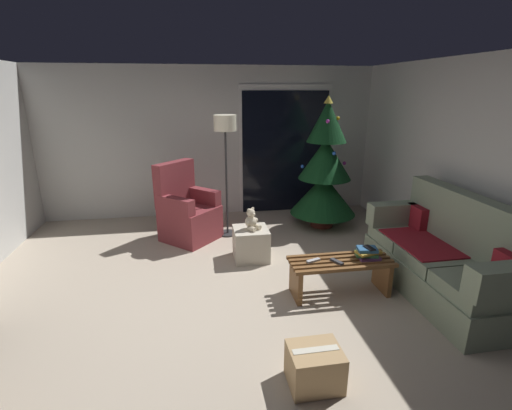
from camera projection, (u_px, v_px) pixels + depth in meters
name	position (u px, v px, depth m)	size (l,w,h in m)	color
ground_plane	(229.00, 306.00, 3.79)	(7.00, 7.00, 0.00)	#B2A38E
wall_back	(210.00, 143.00, 6.28)	(5.72, 0.12, 2.50)	beige
wall_right	(498.00, 177.00, 3.85)	(0.12, 6.00, 2.50)	beige
patio_door_frame	(285.00, 150.00, 6.46)	(1.60, 0.02, 2.20)	silver
patio_door_glass	(285.00, 153.00, 6.46)	(1.50, 0.02, 2.10)	black
couch	(445.00, 258.00, 3.94)	(0.80, 1.95, 1.08)	gray
coffee_table	(340.00, 271.00, 3.94)	(1.10, 0.40, 0.40)	brown
remote_silver	(313.00, 261.00, 3.86)	(0.04, 0.16, 0.02)	#ADADB2
remote_graphite	(337.00, 262.00, 3.84)	(0.04, 0.16, 0.02)	#333338
book_stack	(368.00, 253.00, 3.92)	(0.29, 0.21, 0.12)	#6B3D7A
cell_phone	(369.00, 248.00, 3.89)	(0.07, 0.14, 0.01)	black
christmas_tree	(325.00, 171.00, 5.72)	(1.03, 1.03, 2.04)	#4C1E19
armchair	(187.00, 213.00, 5.38)	(0.97, 0.97, 1.13)	maroon
floor_lamp	(225.00, 135.00, 5.20)	(0.32, 0.32, 1.78)	#2D2D30
ottoman	(251.00, 244.00, 4.79)	(0.44, 0.44, 0.41)	beige
teddy_bear_cream	(251.00, 220.00, 4.68)	(0.21, 0.22, 0.29)	beige
cardboard_box_taped_mid_floor	(315.00, 367.00, 2.75)	(0.39, 0.33, 0.31)	tan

